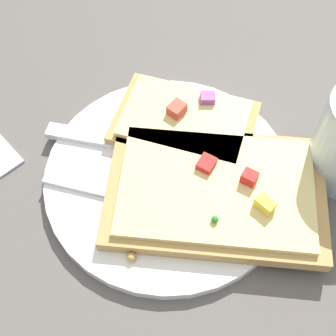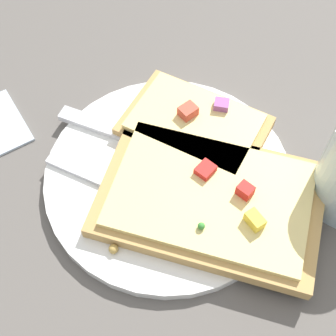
% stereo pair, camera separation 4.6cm
% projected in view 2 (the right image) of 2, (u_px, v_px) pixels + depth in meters
% --- Properties ---
extents(ground_plane, '(4.00, 4.00, 0.00)m').
position_uv_depth(ground_plane, '(168.00, 179.00, 0.48)').
color(ground_plane, '#56514C').
extents(plate, '(0.25, 0.25, 0.01)m').
position_uv_depth(plate, '(168.00, 176.00, 0.47)').
color(plate, white).
rests_on(plate, ground).
extents(fork, '(0.13, 0.19, 0.01)m').
position_uv_depth(fork, '(154.00, 202.00, 0.45)').
color(fork, silver).
rests_on(fork, plate).
extents(knife, '(0.13, 0.17, 0.01)m').
position_uv_depth(knife, '(132.00, 137.00, 0.49)').
color(knife, silver).
rests_on(knife, plate).
extents(pizza_slice_main, '(0.24, 0.24, 0.03)m').
position_uv_depth(pizza_slice_main, '(211.00, 198.00, 0.44)').
color(pizza_slice_main, tan).
rests_on(pizza_slice_main, plate).
extents(pizza_slice_corner, '(0.15, 0.17, 0.03)m').
position_uv_depth(pizza_slice_corner, '(195.00, 125.00, 0.49)').
color(pizza_slice_corner, tan).
rests_on(pizza_slice_corner, plate).
extents(crumb_scatter, '(0.13, 0.08, 0.01)m').
position_uv_depth(crumb_scatter, '(142.00, 186.00, 0.45)').
color(crumb_scatter, tan).
rests_on(crumb_scatter, plate).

